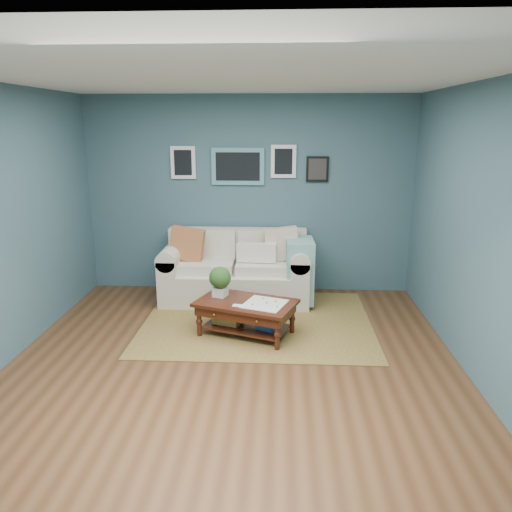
{
  "coord_description": "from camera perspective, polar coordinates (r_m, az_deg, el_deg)",
  "views": [
    {
      "loc": [
        0.46,
        -4.37,
        2.32
      ],
      "look_at": [
        0.18,
        1.0,
        0.88
      ],
      "focal_mm": 35.0,
      "sensor_mm": 36.0,
      "label": 1
    }
  ],
  "objects": [
    {
      "name": "room_shell",
      "position": [
        4.56,
        -2.88,
        2.74
      ],
      "size": [
        5.0,
        5.02,
        2.7
      ],
      "color": "brown",
      "rests_on": "ground"
    },
    {
      "name": "area_rug",
      "position": [
        6.06,
        0.16,
        -7.5
      ],
      "size": [
        2.71,
        2.17,
        0.01
      ],
      "primitive_type": "cube",
      "color": "brown",
      "rests_on": "ground"
    },
    {
      "name": "loveseat",
      "position": [
        6.7,
        -1.57,
        -1.57
      ],
      "size": [
        2.0,
        0.91,
        1.03
      ],
      "color": "silver",
      "rests_on": "ground"
    },
    {
      "name": "coffee_table",
      "position": [
        5.62,
        -1.67,
        -5.77
      ],
      "size": [
        1.22,
        0.95,
        0.75
      ],
      "rotation": [
        0.0,
        0.0,
        -0.35
      ],
      "color": "black",
      "rests_on": "ground"
    }
  ]
}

